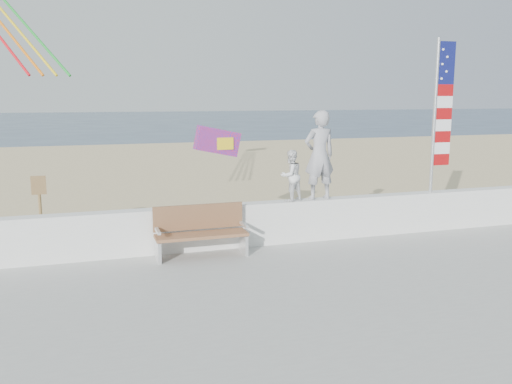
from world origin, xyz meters
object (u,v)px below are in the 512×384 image
(bench, at_px, (200,231))
(adult, at_px, (319,155))
(child, at_px, (291,176))
(flag, at_px, (440,109))

(bench, bearing_deg, adult, 9.48)
(child, bearing_deg, flag, 159.28)
(adult, distance_m, bench, 3.07)
(child, bearing_deg, adult, 159.29)
(child, distance_m, bench, 2.32)
(child, height_order, flag, flag)
(child, xyz_separation_m, bench, (-2.07, -0.45, -0.94))
(child, relative_size, flag, 0.31)
(adult, relative_size, flag, 0.55)
(adult, distance_m, flag, 3.12)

